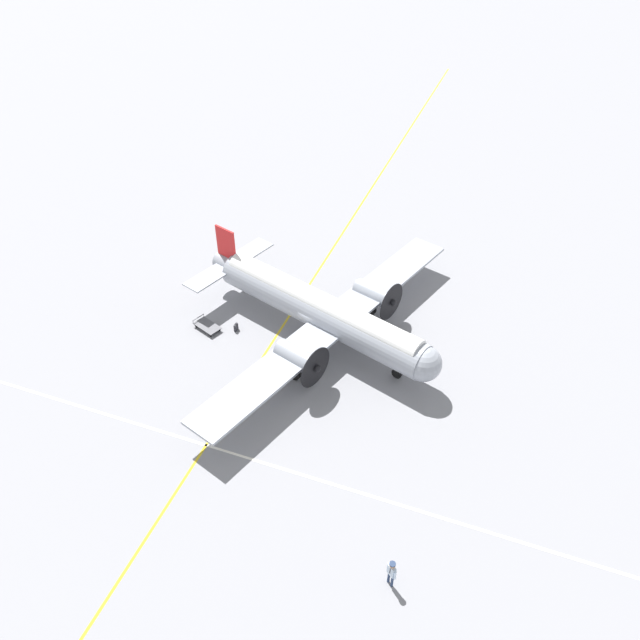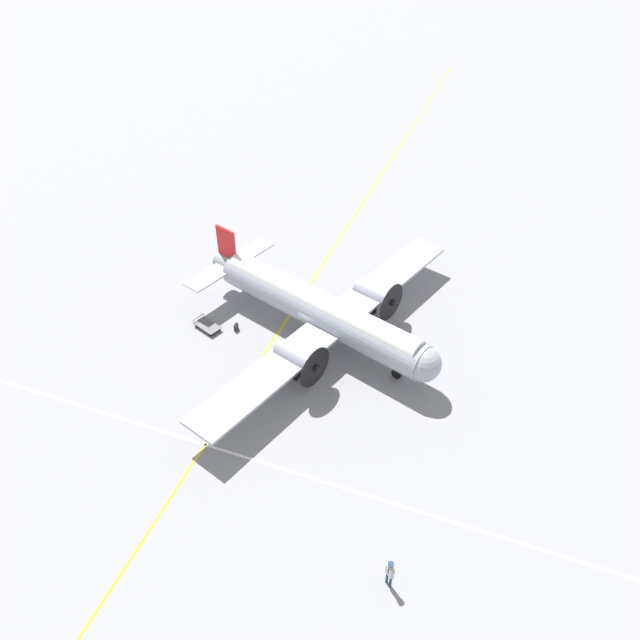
# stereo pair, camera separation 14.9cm
# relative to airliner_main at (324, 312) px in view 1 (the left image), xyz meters

# --- Properties ---
(ground_plane) EXTENTS (300.00, 300.00, 0.00)m
(ground_plane) POSITION_rel_airliner_main_xyz_m (-0.12, -0.35, -2.41)
(ground_plane) COLOR gray
(apron_line_eastwest) EXTENTS (120.00, 0.16, 0.01)m
(apron_line_eastwest) POSITION_rel_airliner_main_xyz_m (-0.12, -3.25, -2.41)
(apron_line_eastwest) COLOR gold
(apron_line_eastwest) RESTS_ON ground_plane
(apron_line_northsouth) EXTENTS (0.16, 120.00, 0.01)m
(apron_line_northsouth) POSITION_rel_airliner_main_xyz_m (11.08, -0.35, -2.41)
(apron_line_northsouth) COLOR silver
(apron_line_northsouth) RESTS_ON ground_plane
(airliner_main) EXTENTS (24.15, 18.89, 5.44)m
(airliner_main) POSITION_rel_airliner_main_xyz_m (0.00, 0.00, 0.00)
(airliner_main) COLOR #9399A3
(airliner_main) RESTS_ON ground_plane
(crew_foreground) EXTENTS (0.43, 0.52, 1.83)m
(crew_foreground) POSITION_rel_airliner_main_xyz_m (15.45, 8.93, -1.27)
(crew_foreground) COLOR navy
(crew_foreground) RESTS_ON ground_plane
(suitcase_near_door) EXTENTS (0.40, 0.16, 0.57)m
(suitcase_near_door) POSITION_rel_airliner_main_xyz_m (1.22, -6.15, -2.15)
(suitcase_near_door) COLOR #232328
(suitcase_near_door) RESTS_ON ground_plane
(baggage_cart) EXTENTS (1.67, 2.18, 0.56)m
(baggage_cart) POSITION_rel_airliner_main_xyz_m (1.80, -8.12, -2.14)
(baggage_cart) COLOR #56565B
(baggage_cart) RESTS_ON ground_plane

